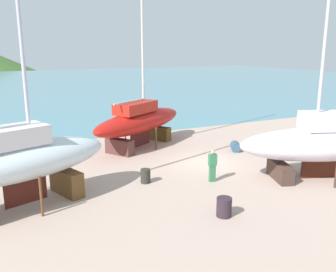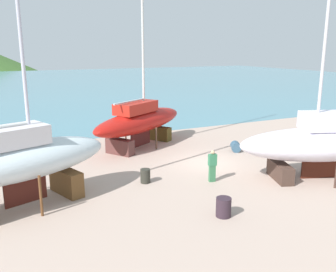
# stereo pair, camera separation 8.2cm
# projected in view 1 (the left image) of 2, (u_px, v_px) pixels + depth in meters

# --- Properties ---
(ground_plane) EXTENTS (44.86, 44.86, 0.00)m
(ground_plane) POSITION_uv_depth(u_px,v_px,m) (223.00, 171.00, 21.57)
(ground_plane) COLOR tan
(sea_water) EXTENTS (165.16, 98.77, 0.01)m
(sea_water) POSITION_uv_depth(u_px,v_px,m) (54.00, 84.00, 74.56)
(sea_water) COLOR teal
(sea_water) RESTS_ON ground
(sailboat_small_center) EXTENTS (9.79, 5.80, 15.66)m
(sailboat_small_center) POSITION_uv_depth(u_px,v_px,m) (324.00, 142.00, 20.05)
(sailboat_small_center) COLOR #443028
(sailboat_small_center) RESTS_ON ground
(sailboat_large_starboard) EXTENTS (8.70, 5.33, 13.15)m
(sailboat_large_starboard) POSITION_uv_depth(u_px,v_px,m) (22.00, 161.00, 16.29)
(sailboat_large_starboard) COLOR brown
(sailboat_large_starboard) RESTS_ON ground
(sailboat_mid_port) EXTENTS (9.41, 7.21, 16.36)m
(sailboat_mid_port) POSITION_uv_depth(u_px,v_px,m) (140.00, 120.00, 26.53)
(sailboat_mid_port) COLOR #513F1A
(sailboat_mid_port) RESTS_ON ground
(worker) EXTENTS (0.47, 0.31, 1.77)m
(worker) POSITION_uv_depth(u_px,v_px,m) (212.00, 165.00, 19.73)
(worker) COLOR #37744B
(worker) RESTS_ON ground
(barrel_rust_far) EXTENTS (0.64, 0.64, 0.76)m
(barrel_rust_far) POSITION_uv_depth(u_px,v_px,m) (145.00, 176.00, 19.67)
(barrel_rust_far) COLOR #2E2E26
(barrel_rust_far) RESTS_ON ground
(barrel_by_slipway) EXTENTS (1.02, 1.11, 0.66)m
(barrel_by_slipway) POSITION_uv_depth(u_px,v_px,m) (235.00, 147.00, 25.73)
(barrel_by_slipway) COLOR #34556C
(barrel_by_slipway) RESTS_ON ground
(barrel_blue_faded) EXTENTS (0.72, 0.72, 0.85)m
(barrel_blue_faded) POSITION_uv_depth(u_px,v_px,m) (327.00, 135.00, 28.69)
(barrel_blue_faded) COLOR #642E10
(barrel_blue_faded) RESTS_ON ground
(barrel_rust_near) EXTENTS (0.68, 0.68, 0.85)m
(barrel_rust_near) POSITION_uv_depth(u_px,v_px,m) (224.00, 207.00, 15.72)
(barrel_rust_near) COLOR #30222B
(barrel_rust_near) RESTS_ON ground
(timber_plank_far) EXTENTS (2.42, 1.62, 0.11)m
(timber_plank_far) POSITION_uv_depth(u_px,v_px,m) (298.00, 145.00, 27.26)
(timber_plank_far) COLOR #87634A
(timber_plank_far) RESTS_ON ground
(timber_plank_near) EXTENTS (0.64, 2.97, 0.10)m
(timber_plank_near) POSITION_uv_depth(u_px,v_px,m) (273.00, 150.00, 25.95)
(timber_plank_near) COLOR olive
(timber_plank_near) RESTS_ON ground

